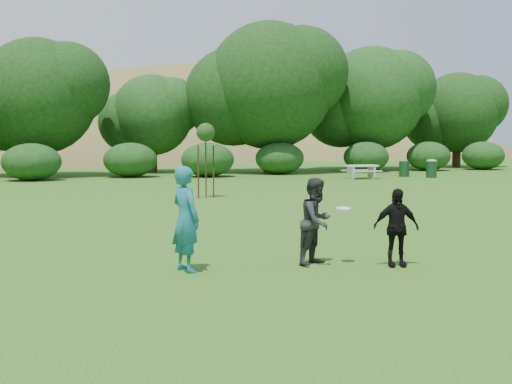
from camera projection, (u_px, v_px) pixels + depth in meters
The scene contains 11 objects.
ground at pixel (312, 265), 11.73m from camera, with size 120.00×120.00×0.00m, color #19470C.
player_teal at pixel (186, 219), 11.13m from camera, with size 0.67×0.44×1.85m, color #1A6578.
player_grey at pixel (317, 221), 11.76m from camera, with size 0.78×0.60×1.60m, color #252528.
player_black at pixel (396, 227), 11.58m from camera, with size 0.83×0.35×1.42m, color black.
trash_can_near at pixel (404, 169), 37.19m from camera, with size 0.60×0.60×0.90m, color #153A1C.
frisbee at pixel (343, 209), 11.72m from camera, with size 0.27×0.27×0.04m.
sapling at pixel (206, 134), 24.28m from camera, with size 0.70×0.70×2.85m.
picnic_table at pixel (361, 169), 35.45m from camera, with size 1.80×1.48×0.76m.
trash_can_lidded at pixel (431, 168), 36.33m from camera, with size 0.60×0.60×1.05m.
hillside at pixel (65, 256), 76.68m from camera, with size 150.00×72.00×52.00m.
tree_row at pixel (163, 95), 39.26m from camera, with size 53.92×10.38×9.62m.
Camera 1 is at (-4.91, -10.53, 2.36)m, focal length 45.00 mm.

